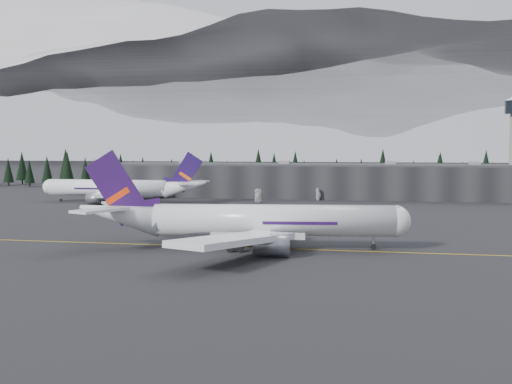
% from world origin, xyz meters
% --- Properties ---
extents(ground, '(1400.00, 1400.00, 0.00)m').
position_xyz_m(ground, '(0.00, 0.00, 0.00)').
color(ground, black).
rests_on(ground, ground).
extents(taxiline, '(400.00, 0.40, 0.02)m').
position_xyz_m(taxiline, '(0.00, -2.00, 0.01)').
color(taxiline, gold).
rests_on(taxiline, ground).
extents(terminal, '(160.00, 30.00, 12.60)m').
position_xyz_m(terminal, '(0.00, 125.00, 6.30)').
color(terminal, black).
rests_on(terminal, ground).
extents(treeline, '(360.00, 20.00, 15.00)m').
position_xyz_m(treeline, '(0.00, 162.00, 7.50)').
color(treeline, black).
rests_on(treeline, ground).
extents(mountain_ridge, '(4400.00, 900.00, 420.00)m').
position_xyz_m(mountain_ridge, '(0.00, 1000.00, 0.00)').
color(mountain_ridge, white).
rests_on(mountain_ridge, ground).
extents(jet_main, '(62.60, 57.46, 18.46)m').
position_xyz_m(jet_main, '(2.34, -2.70, 5.21)').
color(jet_main, silver).
rests_on(jet_main, ground).
extents(jet_parked, '(59.32, 54.79, 17.45)m').
position_xyz_m(jet_parked, '(-60.02, 85.71, 4.92)').
color(jet_parked, white).
rests_on(jet_parked, ground).
extents(gse_vehicle_a, '(2.85, 5.12, 1.35)m').
position_xyz_m(gse_vehicle_a, '(-14.14, 93.87, 0.68)').
color(gse_vehicle_a, silver).
rests_on(gse_vehicle_a, ground).
extents(gse_vehicle_b, '(4.76, 3.47, 1.51)m').
position_xyz_m(gse_vehicle_b, '(4.86, 108.77, 0.75)').
color(gse_vehicle_b, white).
rests_on(gse_vehicle_b, ground).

